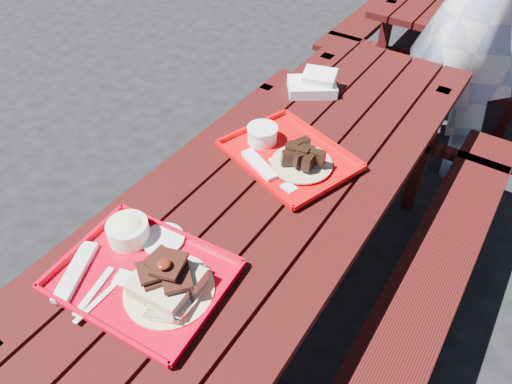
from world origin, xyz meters
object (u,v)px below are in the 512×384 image
at_px(far_tray, 286,153).
at_px(near_tray, 146,266).
at_px(person, 475,11).
at_px(picnic_table_near, 277,218).

bearing_deg(far_tray, near_tray, -95.07).
relative_size(far_tray, person, 0.30).
relative_size(near_tray, person, 0.27).
height_order(far_tray, person, person).
distance_m(picnic_table_near, far_tray, 0.25).
distance_m(picnic_table_near, person, 1.54).
bearing_deg(near_tray, far_tray, 84.93).
bearing_deg(far_tray, picnic_table_near, -68.55).
xyz_separation_m(picnic_table_near, far_tray, (-0.05, 0.13, 0.21)).
bearing_deg(near_tray, picnic_table_near, 78.67).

